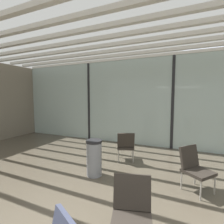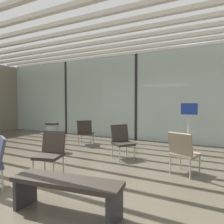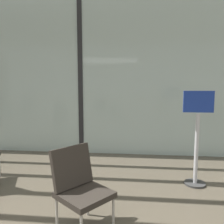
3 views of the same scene
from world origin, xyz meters
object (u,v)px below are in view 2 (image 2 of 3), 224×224
object	(u,v)px
parked_airplane	(187,87)
info_sign	(189,130)
lounge_chair_5	(51,151)
lounge_chair_3	(183,151)
lounge_chair_2	(122,139)
waiting_bench	(66,187)
lounge_chair_4	(85,131)
trash_bin	(52,137)

from	to	relation	value
parked_airplane	info_sign	bearing A→B (deg)	-82.53
lounge_chair_5	parked_airplane	bearing A→B (deg)	64.03
parked_airplane	lounge_chair_3	distance (m)	7.68
lounge_chair_2	waiting_bench	xyz separation A→B (m)	(0.46, -2.75, -0.13)
lounge_chair_5	info_sign	xyz separation A→B (m)	(2.28, 2.99, 0.18)
parked_airplane	lounge_chair_3	xyz separation A→B (m)	(0.84, -7.42, -1.77)
lounge_chair_3	lounge_chair_4	bearing A→B (deg)	-3.46
info_sign	lounge_chair_5	bearing A→B (deg)	-127.29
lounge_chair_5	waiting_bench	size ratio (longest dim) A/B	0.57
parked_airplane	lounge_chair_5	xyz separation A→B (m)	(-1.53, -8.64, -1.77)
trash_bin	info_sign	xyz separation A→B (m)	(3.66, 1.51, 0.25)
lounge_chair_3	waiting_bench	xyz separation A→B (m)	(-1.14, -2.21, -0.13)
lounge_chair_2	trash_bin	bearing A→B (deg)	136.14
lounge_chair_2	lounge_chair_4	bearing A→B (deg)	102.56
parked_airplane	lounge_chair_4	distance (m)	6.76
parked_airplane	lounge_chair_4	size ratio (longest dim) A/B	16.36
lounge_chair_2	lounge_chair_5	world-z (taller)	same
trash_bin	info_sign	distance (m)	3.97
lounge_chair_3	lounge_chair_4	xyz separation A→B (m)	(-3.36, 1.40, 0.00)
lounge_chair_3	lounge_chair_5	world-z (taller)	same
parked_airplane	info_sign	size ratio (longest dim) A/B	9.89
waiting_bench	trash_bin	xyz separation A→B (m)	(-2.62, 2.47, 0.07)
lounge_chair_4	waiting_bench	size ratio (longest dim) A/B	0.57
lounge_chair_4	lounge_chair_3	bearing A→B (deg)	136.03
parked_airplane	info_sign	xyz separation A→B (m)	(0.74, -5.65, -1.58)
lounge_chair_5	waiting_bench	distance (m)	1.59
lounge_chair_3	lounge_chair_4	size ratio (longest dim) A/B	1.00
parked_airplane	lounge_chair_4	bearing A→B (deg)	-112.70
parked_airplane	lounge_chair_3	world-z (taller)	parked_airplane
trash_bin	info_sign	bearing A→B (deg)	22.45
parked_airplane	lounge_chair_2	distance (m)	7.15
lounge_chair_2	info_sign	world-z (taller)	info_sign
parked_airplane	trash_bin	world-z (taller)	parked_airplane
lounge_chair_2	lounge_chair_5	xyz separation A→B (m)	(-0.77, -1.75, 0.00)
lounge_chair_2	waiting_bench	size ratio (longest dim) A/B	0.57
lounge_chair_2	trash_bin	size ratio (longest dim) A/B	1.01
lounge_chair_2	lounge_chair_4	xyz separation A→B (m)	(-1.75, 0.86, 0.00)
parked_airplane	lounge_chair_4	world-z (taller)	parked_airplane
lounge_chair_2	waiting_bench	world-z (taller)	lounge_chair_2
parked_airplane	lounge_chair_5	distance (m)	8.95
parked_airplane	waiting_bench	world-z (taller)	parked_airplane
waiting_bench	info_sign	bearing A→B (deg)	67.76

